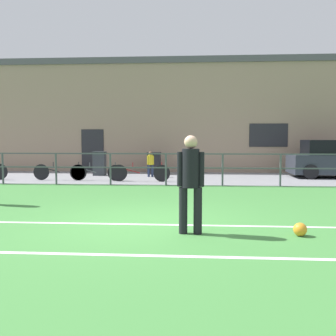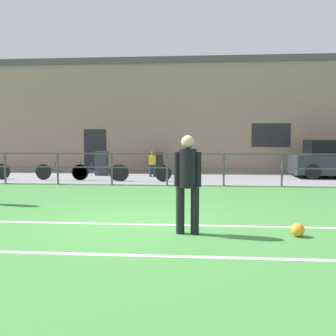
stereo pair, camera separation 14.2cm
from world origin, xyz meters
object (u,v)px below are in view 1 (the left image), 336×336
object	(u,v)px
player_goalkeeper	(191,178)
soccer_ball_match	(300,229)
trash_bin_0	(100,163)
bicycle_parked_1	(140,173)
trash_bin_1	(154,163)
parked_car_red	(336,160)
bicycle_parked_3	(60,172)
bicycle_parked_2	(96,172)
spectator_child	(150,162)

from	to	relation	value
player_goalkeeper	soccer_ball_match	world-z (taller)	player_goalkeeper
trash_bin_0	soccer_ball_match	bearing A→B (deg)	-58.82
bicycle_parked_1	trash_bin_0	world-z (taller)	trash_bin_0
player_goalkeeper	trash_bin_1	bearing A→B (deg)	-79.24
parked_car_red	bicycle_parked_3	world-z (taller)	parked_car_red
bicycle_parked_2	trash_bin_0	size ratio (longest dim) A/B	2.00
soccer_ball_match	bicycle_parked_2	size ratio (longest dim) A/B	0.11
bicycle_parked_3	trash_bin_1	world-z (taller)	trash_bin_1
bicycle_parked_2	spectator_child	bearing A→B (deg)	37.51
trash_bin_1	parked_car_red	bearing A→B (deg)	-6.82
player_goalkeeper	parked_car_red	size ratio (longest dim) A/B	0.45
trash_bin_0	parked_car_red	bearing A→B (deg)	-0.82
player_goalkeeper	bicycle_parked_2	size ratio (longest dim) A/B	0.82
spectator_child	trash_bin_0	distance (m)	2.40
trash_bin_1	bicycle_parked_2	bearing A→B (deg)	-125.26
bicycle_parked_1	bicycle_parked_3	size ratio (longest dim) A/B	1.07
parked_car_red	bicycle_parked_3	bearing A→B (deg)	-170.60
player_goalkeeper	soccer_ball_match	xyz separation A→B (m)	(1.90, -0.04, -0.87)
trash_bin_1	player_goalkeeper	bearing A→B (deg)	-80.46
bicycle_parked_3	trash_bin_1	size ratio (longest dim) A/B	2.14
parked_car_red	spectator_child	bearing A→B (deg)	-177.41
soccer_ball_match	trash_bin_1	distance (m)	11.44
soccer_ball_match	bicycle_parked_2	distance (m)	9.83
soccer_ball_match	bicycle_parked_1	xyz separation A→B (m)	(-3.92, 7.83, 0.24)
bicycle_parked_3	trash_bin_1	xyz separation A→B (m)	(3.44, 2.80, 0.18)
parked_car_red	trash_bin_0	world-z (taller)	parked_car_red
parked_car_red	bicycle_parked_1	size ratio (longest dim) A/B	1.68
trash_bin_1	soccer_ball_match	bearing A→B (deg)	-71.06
spectator_child	trash_bin_1	xyz separation A→B (m)	(0.01, 1.29, -0.11)
bicycle_parked_1	trash_bin_1	bearing A→B (deg)	85.89
soccer_ball_match	bicycle_parked_3	distance (m)	10.74
bicycle_parked_2	bicycle_parked_3	distance (m)	1.46
trash_bin_0	bicycle_parked_3	bearing A→B (deg)	-118.39
player_goalkeeper	trash_bin_1	world-z (taller)	player_goalkeeper
player_goalkeeper	trash_bin_0	xyz separation A→B (m)	(-4.17, 9.98, -0.43)
soccer_ball_match	spectator_child	xyz separation A→B (m)	(-3.72, 9.52, 0.52)
trash_bin_1	spectator_child	bearing A→B (deg)	-90.52
spectator_child	bicycle_parked_3	xyz separation A→B (m)	(-3.43, -1.51, -0.29)
bicycle_parked_1	bicycle_parked_2	bearing A→B (deg)	174.03
bicycle_parked_2	bicycle_parked_3	xyz separation A→B (m)	(-1.46, 0.00, 0.01)
spectator_child	trash_bin_1	distance (m)	1.29
parked_car_red	trash_bin_1	size ratio (longest dim) A/B	3.84
soccer_ball_match	parked_car_red	size ratio (longest dim) A/B	0.06
trash_bin_0	trash_bin_1	bearing A→B (deg)	18.53
spectator_child	bicycle_parked_1	size ratio (longest dim) A/B	0.47
spectator_child	player_goalkeeper	bearing A→B (deg)	80.27
bicycle_parked_2	parked_car_red	bearing A→B (deg)	10.77
parked_car_red	bicycle_parked_2	world-z (taller)	parked_car_red
parked_car_red	bicycle_parked_3	distance (m)	11.41
soccer_ball_match	spectator_child	bearing A→B (deg)	111.34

